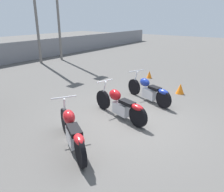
# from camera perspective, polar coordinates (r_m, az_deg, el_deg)

# --- Properties ---
(ground_plane) EXTENTS (60.00, 60.00, 0.00)m
(ground_plane) POSITION_cam_1_polar(r_m,az_deg,el_deg) (6.38, 4.39, -6.57)
(ground_plane) COLOR #514F4C
(motorcycle_slot_0) EXTENTS (1.21, 1.89, 1.02)m
(motorcycle_slot_0) POSITION_cam_1_polar(r_m,az_deg,el_deg) (5.05, -10.43, -8.96)
(motorcycle_slot_0) COLOR black
(motorcycle_slot_0) RESTS_ON ground_plane
(motorcycle_slot_1) EXTENTS (0.83, 2.16, 0.99)m
(motorcycle_slot_1) POSITION_cam_1_polar(r_m,az_deg,el_deg) (6.44, 2.16, -2.25)
(motorcycle_slot_1) COLOR black
(motorcycle_slot_1) RESTS_ON ground_plane
(motorcycle_slot_2) EXTENTS (1.03, 2.06, 0.98)m
(motorcycle_slot_2) POSITION_cam_1_polar(r_m,az_deg,el_deg) (7.80, 9.62, 1.44)
(motorcycle_slot_2) COLOR black
(motorcycle_slot_2) RESTS_ON ground_plane
(traffic_cone_near) EXTENTS (0.26, 0.26, 0.36)m
(traffic_cone_near) POSITION_cam_1_polar(r_m,az_deg,el_deg) (10.91, 9.72, 5.58)
(traffic_cone_near) COLOR orange
(traffic_cone_near) RESTS_ON ground_plane
(traffic_cone_far) EXTENTS (0.32, 0.32, 0.40)m
(traffic_cone_far) POSITION_cam_1_polar(r_m,az_deg,el_deg) (8.94, 17.39, 1.84)
(traffic_cone_far) COLOR orange
(traffic_cone_far) RESTS_ON ground_plane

